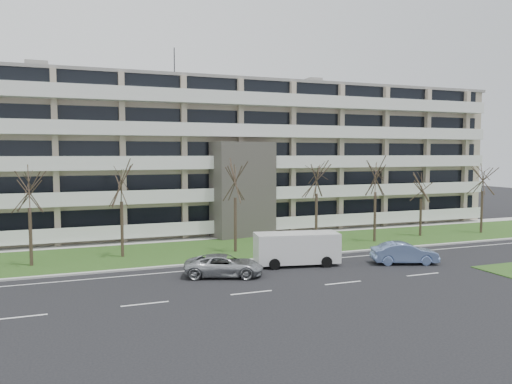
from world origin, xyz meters
name	(u,v)px	position (x,y,z in m)	size (l,w,h in m)	color
ground	(343,283)	(0.00, 0.00, 0.00)	(160.00, 160.00, 0.00)	black
grass_verge	(264,246)	(0.00, 13.00, 0.03)	(90.00, 10.00, 0.06)	#2D4617
curb	(289,257)	(0.00, 8.00, 0.06)	(90.00, 0.35, 0.12)	#B2B2AD
sidewalk	(243,236)	(0.00, 18.50, 0.04)	(90.00, 2.00, 0.08)	#B2B2AD
lane_edge_line	(297,261)	(0.00, 6.50, 0.01)	(90.00, 0.12, 0.01)	white
apartment_building	(222,156)	(-0.01, 25.32, 7.61)	(60.50, 15.10, 18.75)	tan
silver_pickup	(224,265)	(-6.33, 4.23, 0.71)	(2.34, 5.08, 1.41)	#A4A7AB
blue_sedan	(404,253)	(6.91, 3.13, 0.77)	(1.63, 4.66, 1.54)	#7490CA
white_van	(298,246)	(-0.46, 5.48, 1.38)	(6.22, 3.22, 2.30)	silver
tree_1	(29,185)	(-18.16, 11.76, 5.73)	(3.69, 3.69, 7.37)	#382B21
tree_2	(121,180)	(-11.84, 12.61, 5.93)	(3.82, 3.82, 7.63)	#382B21
tree_3	(235,176)	(-3.14, 11.43, 6.11)	(3.93, 3.93, 7.86)	#382B21
tree_4	(317,173)	(4.30, 11.73, 6.23)	(4.01, 4.01, 8.01)	#382B21
tree_5	(376,173)	(10.00, 11.40, 6.21)	(3.99, 3.99, 7.99)	#382B21
tree_6	(421,184)	(15.89, 12.46, 5.01)	(3.23, 3.23, 6.45)	#382B21
tree_7	(483,175)	(22.80, 11.83, 5.82)	(3.74, 3.74, 7.48)	#382B21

